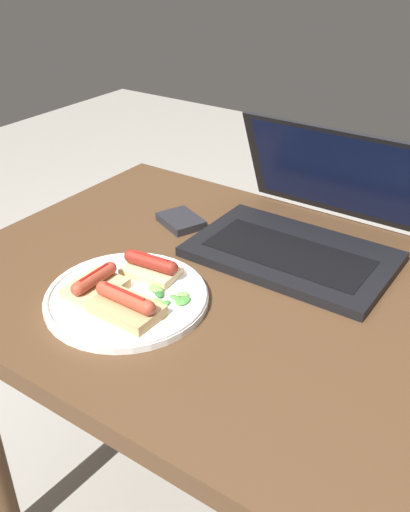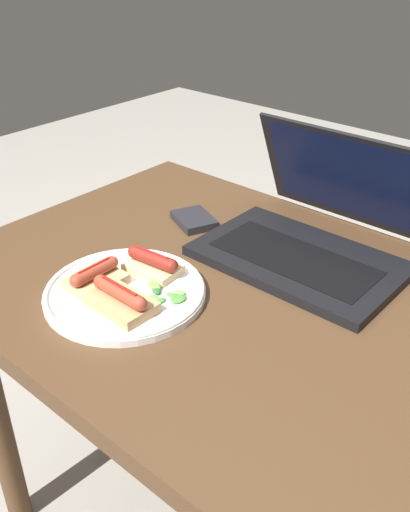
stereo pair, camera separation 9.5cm
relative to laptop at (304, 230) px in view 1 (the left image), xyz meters
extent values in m
cube|color=#4C331E|center=(-0.03, -0.19, -0.06)|extent=(1.03, 0.71, 0.04)
cylinder|color=#4C331E|center=(-0.46, 0.09, -0.42)|extent=(0.05, 0.05, 0.68)
cube|color=black|center=(0.00, -0.05, -0.03)|extent=(0.37, 0.23, 0.02)
cube|color=black|center=(0.00, -0.06, -0.02)|extent=(0.30, 0.13, 0.00)
cube|color=black|center=(0.00, 0.11, 0.08)|extent=(0.37, 0.09, 0.20)
cube|color=#0C1433|center=(0.00, 0.11, 0.08)|extent=(0.33, 0.08, 0.18)
cylinder|color=white|center=(-0.16, -0.33, -0.03)|extent=(0.27, 0.27, 0.01)
torus|color=white|center=(-0.16, -0.33, -0.03)|extent=(0.27, 0.27, 0.01)
cube|color=tan|center=(-0.21, -0.35, -0.02)|extent=(0.08, 0.09, 0.02)
cylinder|color=#9E3D28|center=(-0.21, -0.35, 0.00)|extent=(0.02, 0.08, 0.02)
sphere|color=#9E3D28|center=(-0.21, -0.39, 0.00)|extent=(0.02, 0.02, 0.02)
sphere|color=#9E3D28|center=(-0.21, -0.31, 0.00)|extent=(0.02, 0.02, 0.02)
cylinder|color=red|center=(-0.21, -0.35, 0.01)|extent=(0.01, 0.06, 0.01)
cube|color=tan|center=(-0.13, -0.36, -0.02)|extent=(0.11, 0.07, 0.02)
cylinder|color=#9E3D28|center=(-0.13, -0.36, 0.00)|extent=(0.09, 0.02, 0.02)
sphere|color=#9E3D28|center=(-0.08, -0.36, 0.00)|extent=(0.02, 0.02, 0.02)
sphere|color=#9E3D28|center=(-0.17, -0.36, 0.00)|extent=(0.02, 0.02, 0.02)
cylinder|color=red|center=(-0.13, -0.36, 0.01)|extent=(0.08, 0.01, 0.01)
cube|color=#D6B784|center=(-0.17, -0.25, -0.02)|extent=(0.10, 0.07, 0.01)
cylinder|color=maroon|center=(-0.17, -0.25, 0.00)|extent=(0.08, 0.03, 0.02)
sphere|color=maroon|center=(-0.21, -0.26, 0.00)|extent=(0.02, 0.02, 0.02)
sphere|color=maroon|center=(-0.12, -0.25, 0.00)|extent=(0.02, 0.02, 0.02)
cylinder|color=red|center=(-0.17, -0.25, 0.01)|extent=(0.07, 0.01, 0.01)
ellipsoid|color=#709E4C|center=(-0.08, -0.27, -0.03)|extent=(0.02, 0.02, 0.01)
ellipsoid|color=#2D662D|center=(-0.12, -0.29, -0.02)|extent=(0.03, 0.03, 0.01)
ellipsoid|color=#4C8E3D|center=(-0.09, -0.29, -0.03)|extent=(0.02, 0.01, 0.00)
ellipsoid|color=#4C8E3D|center=(-0.09, -0.31, -0.03)|extent=(0.01, 0.02, 0.01)
ellipsoid|color=#4C8E3D|center=(-0.07, -0.29, -0.03)|extent=(0.02, 0.03, 0.01)
ellipsoid|color=#709E4C|center=(-0.13, -0.29, -0.02)|extent=(0.03, 0.02, 0.01)
ellipsoid|color=#4C8E3D|center=(-0.08, -0.29, -0.03)|extent=(0.02, 0.02, 0.00)
ellipsoid|color=#709E4C|center=(-0.10, -0.31, -0.03)|extent=(0.03, 0.02, 0.01)
cube|color=#232328|center=(-0.25, -0.05, -0.03)|extent=(0.11, 0.10, 0.02)
camera|label=1|loc=(0.39, -0.89, 0.50)|focal=40.00mm
camera|label=2|loc=(0.46, -0.83, 0.50)|focal=40.00mm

